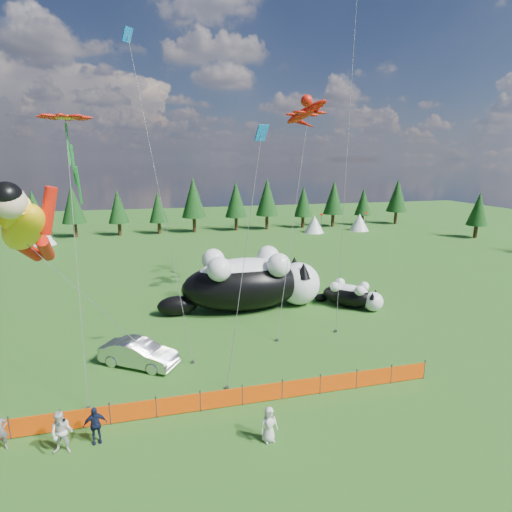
{
  "coord_description": "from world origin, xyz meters",
  "views": [
    {
      "loc": [
        -2.44,
        -19.64,
        11.51
      ],
      "look_at": [
        3.41,
        4.0,
        5.61
      ],
      "focal_mm": 28.0,
      "sensor_mm": 36.0,
      "label": 1
    }
  ],
  "objects": [
    {
      "name": "ground",
      "position": [
        0.0,
        0.0,
        0.0
      ],
      "size": [
        160.0,
        160.0,
        0.0
      ],
      "primitive_type": "plane",
      "color": "#0E3A0A",
      "rests_on": "ground"
    },
    {
      "name": "safety_fence",
      "position": [
        0.0,
        -3.0,
        0.5
      ],
      "size": [
        22.06,
        0.06,
        1.1
      ],
      "color": "#262626",
      "rests_on": "ground"
    },
    {
      "name": "tree_line",
      "position": [
        0.0,
        45.0,
        4.0
      ],
      "size": [
        90.0,
        4.0,
        8.0
      ],
      "primitive_type": null,
      "color": "black",
      "rests_on": "ground"
    },
    {
      "name": "festival_tents",
      "position": [
        11.0,
        40.0,
        1.4
      ],
      "size": [
        50.0,
        3.2,
        2.8
      ],
      "primitive_type": null,
      "color": "white",
      "rests_on": "ground"
    },
    {
      "name": "cat_large",
      "position": [
        4.36,
        9.5,
        2.23
      ],
      "size": [
        12.97,
        4.69,
        4.69
      ],
      "rotation": [
        0.0,
        0.0,
        0.01
      ],
      "color": "black",
      "rests_on": "ground"
    },
    {
      "name": "cat_small",
      "position": [
        12.24,
        7.86,
        0.97
      ],
      "size": [
        4.56,
        4.47,
        2.05
      ],
      "rotation": [
        0.0,
        0.0,
        -0.77
      ],
      "color": "black",
      "rests_on": "ground"
    },
    {
      "name": "car",
      "position": [
        -3.94,
        2.18,
        0.74
      ],
      "size": [
        4.66,
        3.73,
        1.49
      ],
      "primitive_type": "imported",
      "rotation": [
        0.0,
        0.0,
        1.01
      ],
      "color": "silver",
      "rests_on": "ground"
    },
    {
      "name": "spectator_b",
      "position": [
        -6.65,
        -4.4,
        0.91
      ],
      "size": [
        0.96,
        0.67,
        1.83
      ],
      "primitive_type": "imported",
      "rotation": [
        0.0,
        0.0,
        -0.17
      ],
      "color": "silver",
      "rests_on": "ground"
    },
    {
      "name": "spectator_c",
      "position": [
        -5.46,
        -4.07,
        0.82
      ],
      "size": [
        1.04,
        0.67,
        1.64
      ],
      "primitive_type": "imported",
      "rotation": [
        0.0,
        0.0,
        0.2
      ],
      "color": "#151C39",
      "rests_on": "ground"
    },
    {
      "name": "spectator_e",
      "position": [
        1.56,
        -5.72,
        0.78
      ],
      "size": [
        0.83,
        0.61,
        1.57
      ],
      "primitive_type": "imported",
      "rotation": [
        0.0,
        0.0,
        0.16
      ],
      "color": "silver",
      "rests_on": "ground"
    },
    {
      "name": "superhero_kite",
      "position": [
        -7.85,
        -1.61,
        8.78
      ],
      "size": [
        8.21,
        6.91,
        11.97
      ],
      "color": "yellow",
      "rests_on": "ground"
    },
    {
      "name": "gecko_kite",
      "position": [
        9.24,
        11.28,
        15.1
      ],
      "size": [
        7.38,
        11.29,
        17.57
      ],
      "color": "red",
      "rests_on": "ground"
    },
    {
      "name": "flower_kite",
      "position": [
        -6.78,
        3.63,
        13.45
      ],
      "size": [
        2.82,
        6.73,
        14.47
      ],
      "color": "red",
      "rests_on": "ground"
    },
    {
      "name": "diamond_kite_a",
      "position": [
        -3.38,
        5.49,
        17.34
      ],
      "size": [
        3.08,
        4.53,
        19.19
      ],
      "color": "blue",
      "rests_on": "ground"
    },
    {
      "name": "diamond_kite_b",
      "position": [
        11.87,
        8.94,
        21.83
      ],
      "size": [
        3.51,
        6.3,
        24.65
      ],
      "color": "#0D989D",
      "rests_on": "ground"
    },
    {
      "name": "diamond_kite_c",
      "position": [
        2.66,
        0.06,
        12.33
      ],
      "size": [
        2.86,
        1.92,
        13.59
      ],
      "color": "blue",
      "rests_on": "ground"
    }
  ]
}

